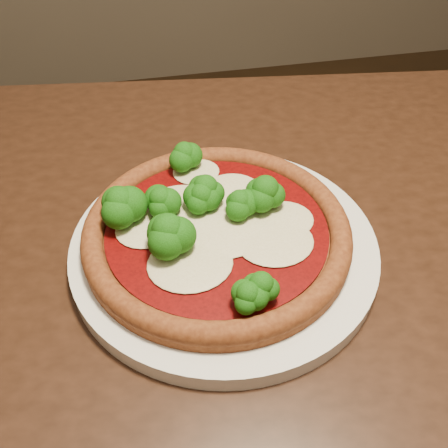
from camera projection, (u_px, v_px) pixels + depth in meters
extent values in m
cube|color=black|center=(320.00, 310.00, 0.48)|extent=(1.36, 1.03, 0.04)
cylinder|color=white|center=(224.00, 246.00, 0.50)|extent=(0.31, 0.31, 0.02)
cylinder|color=brown|center=(217.00, 234.00, 0.49)|extent=(0.26, 0.26, 0.01)
torus|color=brown|center=(217.00, 229.00, 0.49)|extent=(0.26, 0.26, 0.02)
cylinder|color=#660504|center=(217.00, 229.00, 0.49)|extent=(0.22, 0.22, 0.00)
ellipsoid|color=beige|center=(283.00, 219.00, 0.50)|extent=(0.06, 0.05, 0.00)
ellipsoid|color=beige|center=(190.00, 263.00, 0.45)|extent=(0.08, 0.07, 0.01)
ellipsoid|color=beige|center=(181.00, 205.00, 0.51)|extent=(0.07, 0.07, 0.01)
ellipsoid|color=beige|center=(275.00, 241.00, 0.47)|extent=(0.08, 0.07, 0.01)
ellipsoid|color=beige|center=(232.00, 190.00, 0.53)|extent=(0.06, 0.06, 0.01)
ellipsoid|color=beige|center=(146.00, 229.00, 0.49)|extent=(0.06, 0.05, 0.00)
ellipsoid|color=beige|center=(196.00, 172.00, 0.55)|extent=(0.05, 0.05, 0.00)
ellipsoid|color=beige|center=(221.00, 229.00, 0.49)|extent=(0.09, 0.08, 0.01)
ellipsoid|color=#207813|center=(248.00, 295.00, 0.40)|extent=(0.04, 0.04, 0.03)
ellipsoid|color=#207813|center=(168.00, 232.00, 0.45)|extent=(0.05, 0.05, 0.04)
ellipsoid|color=#207813|center=(168.00, 233.00, 0.45)|extent=(0.05, 0.05, 0.04)
ellipsoid|color=#207813|center=(240.00, 202.00, 0.49)|extent=(0.04, 0.04, 0.03)
ellipsoid|color=#207813|center=(206.00, 189.00, 0.50)|extent=(0.04, 0.04, 0.04)
ellipsoid|color=#207813|center=(261.00, 285.00, 0.41)|extent=(0.04, 0.04, 0.03)
ellipsoid|color=#207813|center=(161.00, 200.00, 0.49)|extent=(0.04, 0.04, 0.03)
ellipsoid|color=#207813|center=(184.00, 154.00, 0.54)|extent=(0.04, 0.04, 0.03)
ellipsoid|color=#207813|center=(121.00, 203.00, 0.48)|extent=(0.05, 0.05, 0.04)
ellipsoid|color=#207813|center=(265.00, 191.00, 0.49)|extent=(0.05, 0.05, 0.04)
ellipsoid|color=#207813|center=(202.00, 196.00, 0.49)|extent=(0.04, 0.04, 0.03)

